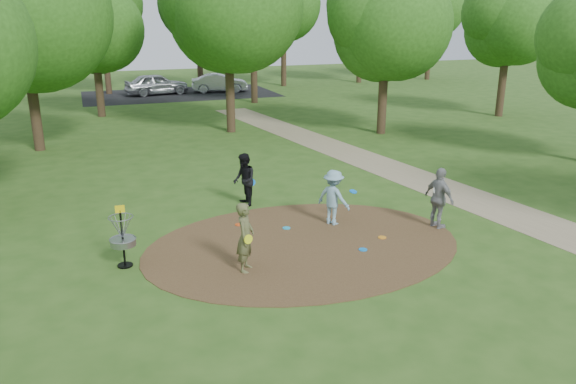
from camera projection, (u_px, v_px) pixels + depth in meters
name	position (u px, v px, depth m)	size (l,w,h in m)	color
ground	(304.00, 245.00, 14.67)	(100.00, 100.00, 0.00)	#2D5119
dirt_clearing	(304.00, 245.00, 14.67)	(8.40, 8.40, 0.02)	#47301C
footpath	(463.00, 196.00, 18.61)	(2.00, 40.00, 0.01)	#8C7A5B
parking_lot	(180.00, 94.00, 42.14)	(14.00, 8.00, 0.01)	black
player_observer_with_disc	(245.00, 237.00, 12.98)	(0.65, 0.73, 1.68)	brown
player_throwing_with_disc	(333.00, 198.00, 15.90)	(1.26, 1.20, 1.61)	#7DA9BB
player_walking_with_disc	(244.00, 180.00, 17.44)	(0.69, 0.84, 1.68)	black
player_waiting_with_disc	(439.00, 198.00, 15.61)	(0.61, 1.08, 1.75)	gray
disc_ground_cyan	(286.00, 228.00, 15.76)	(0.22, 0.22, 0.02)	#1BA7DF
disc_ground_blue	(363.00, 250.00, 14.32)	(0.22, 0.22, 0.02)	#0C7BDC
disc_ground_red	(239.00, 225.00, 16.02)	(0.22, 0.22, 0.02)	#DA4515
car_left	(157.00, 84.00, 41.54)	(1.85, 4.61, 1.57)	#B1B4B9
car_right	(220.00, 83.00, 42.95)	(1.47, 4.21, 1.39)	#A8AAB0
disc_ground_orange	(382.00, 237.00, 15.10)	(0.22, 0.22, 0.02)	orange
disc_golf_basket	(122.00, 232.00, 13.19)	(0.63, 0.63, 1.54)	black
tree_ring	(234.00, 29.00, 21.95)	(36.53, 45.12, 9.14)	#332316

